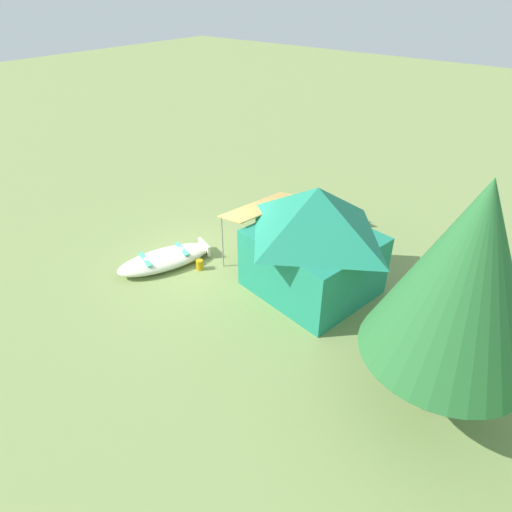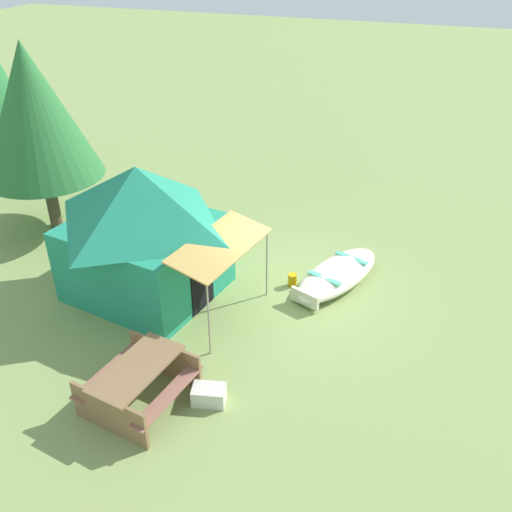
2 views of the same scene
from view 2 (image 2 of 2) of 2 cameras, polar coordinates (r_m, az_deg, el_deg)
ground_plane at (r=12.38m, az=4.04°, el=-3.91°), size 80.00×80.00×0.00m
beached_rowboat at (r=12.75m, az=8.37°, el=-1.84°), size 2.98×1.96×0.43m
canvas_cabin_tent at (r=11.94m, az=-11.58°, el=2.67°), size 3.35×4.42×2.95m
picnic_table at (r=9.74m, az=-12.01°, el=-12.42°), size 1.89×1.74×0.78m
cooler_box at (r=9.80m, az=-4.88°, el=-14.04°), size 0.50×0.64×0.32m
fuel_can at (r=12.56m, az=3.75°, el=-2.48°), size 0.27×0.27×0.30m
pine_tree_back_left at (r=14.93m, az=-21.91°, el=13.59°), size 2.98×2.98×4.81m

